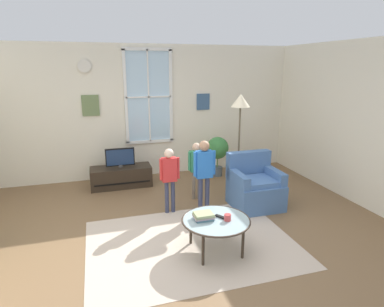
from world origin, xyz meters
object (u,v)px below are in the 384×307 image
at_px(cup, 228,217).
at_px(remote_near_books, 220,217).
at_px(coffee_table, 216,221).
at_px(person_blue_shirt, 204,168).
at_px(floor_lamp, 240,111).
at_px(television, 120,157).
at_px(tv_stand, 121,177).
at_px(person_green_shirt, 196,164).
at_px(book_stack, 204,216).
at_px(armchair, 254,187).
at_px(potted_plant_by_window, 218,150).
at_px(person_red_shirt, 169,173).

distance_m(cup, remote_near_books, 0.12).
bearing_deg(remote_near_books, coffee_table, -151.75).
bearing_deg(person_blue_shirt, floor_lamp, 33.39).
height_order(television, person_blue_shirt, person_blue_shirt).
bearing_deg(television, remote_near_books, -68.98).
height_order(television, floor_lamp, floor_lamp).
height_order(tv_stand, floor_lamp, floor_lamp).
bearing_deg(person_green_shirt, floor_lamp, -1.61).
bearing_deg(tv_stand, book_stack, -73.11).
xyz_separation_m(armchair, potted_plant_by_window, (-0.03, 1.61, 0.23)).
distance_m(remote_near_books, floor_lamp, 2.16).
bearing_deg(tv_stand, coffee_table, -70.57).
distance_m(armchair, person_red_shirt, 1.44).
relative_size(book_stack, floor_lamp, 0.14).
distance_m(coffee_table, potted_plant_by_window, 2.91).
bearing_deg(cup, person_red_shirt, 107.90).
bearing_deg(tv_stand, person_red_shirt, -65.60).
height_order(coffee_table, person_green_shirt, person_green_shirt).
height_order(television, person_red_shirt, person_red_shirt).
distance_m(armchair, potted_plant_by_window, 1.63).
xyz_separation_m(tv_stand, coffee_table, (0.94, -2.65, 0.21)).
distance_m(person_blue_shirt, potted_plant_by_window, 1.84).
relative_size(television, cup, 6.45).
xyz_separation_m(remote_near_books, person_red_shirt, (-0.37, 1.21, 0.22)).
relative_size(armchair, coffee_table, 1.02).
distance_m(television, armchair, 2.57).
height_order(person_green_shirt, floor_lamp, floor_lamp).
xyz_separation_m(book_stack, person_blue_shirt, (0.36, 1.04, 0.26)).
height_order(armchair, floor_lamp, floor_lamp).
distance_m(armchair, book_stack, 1.63).
relative_size(coffee_table, person_green_shirt, 0.85).
bearing_deg(cup, floor_lamp, 61.66).
height_order(tv_stand, potted_plant_by_window, potted_plant_by_window).
height_order(cup, potted_plant_by_window, potted_plant_by_window).
bearing_deg(remote_near_books, potted_plant_by_window, 69.54).
distance_m(person_green_shirt, potted_plant_by_window, 1.32).
height_order(person_blue_shirt, floor_lamp, floor_lamp).
bearing_deg(armchair, floor_lamp, 96.24).
relative_size(television, potted_plant_by_window, 0.65).
relative_size(armchair, person_green_shirt, 0.87).
relative_size(armchair, book_stack, 3.52).
height_order(cup, person_blue_shirt, person_blue_shirt).
bearing_deg(coffee_table, person_red_shirt, 103.44).
xyz_separation_m(coffee_table, person_blue_shirt, (0.21, 1.09, 0.33)).
distance_m(remote_near_books, potted_plant_by_window, 2.85).
height_order(tv_stand, person_red_shirt, person_red_shirt).
distance_m(remote_near_books, person_blue_shirt, 1.10).
bearing_deg(remote_near_books, person_red_shirt, 106.85).
bearing_deg(person_red_shirt, cup, -72.10).
bearing_deg(potted_plant_by_window, armchair, -88.83).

